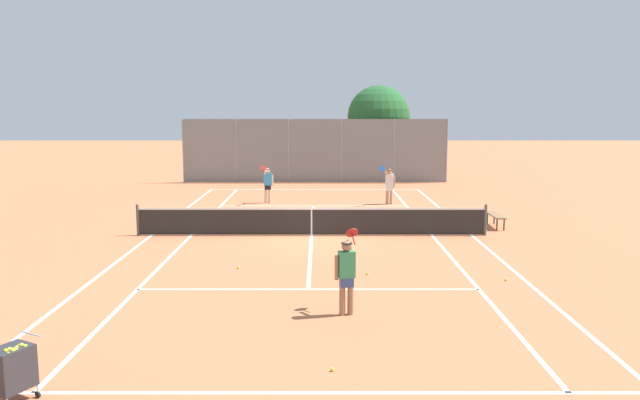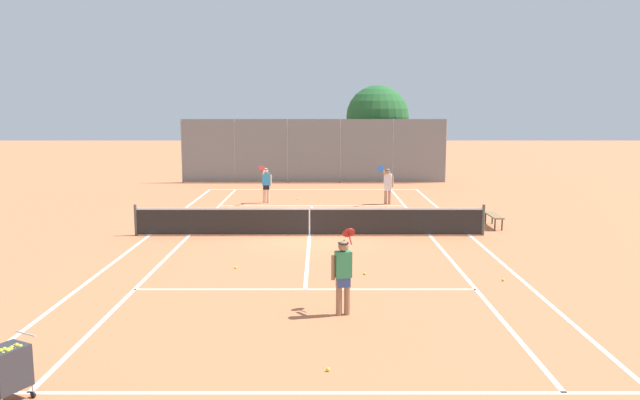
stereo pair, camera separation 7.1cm
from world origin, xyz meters
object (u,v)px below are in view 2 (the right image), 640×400
Objects in this scene: loose_tennis_ball_1 at (239,267)px; tree_behind_left at (382,119)px; player_near_side at (346,272)px; loose_tennis_ball_3 at (368,273)px; player_far_right at (391,184)px; loose_tennis_ball_2 at (331,369)px; loose_tennis_ball_4 at (506,280)px; courtside_bench at (497,216)px; tennis_net at (312,221)px; player_far_left at (269,183)px; ball_cart at (11,367)px; loose_tennis_ball_0 at (300,199)px.

loose_tennis_ball_1 is 23.15m from tree_behind_left.
player_near_side is 26.88× the size of loose_tennis_ball_3.
loose_tennis_ball_2 is (-2.92, -18.01, -0.89)m from player_far_right.
courtside_bench reaches higher than loose_tennis_ball_4.
loose_tennis_ball_3 is (-1.88, -11.97, -0.89)m from player_far_right.
tennis_net is 2.12× the size of tree_behind_left.
player_far_left reaches higher than loose_tennis_ball_1.
player_far_right is 12.58m from loose_tennis_ball_1.
player_near_side is (5.14, 3.95, 0.39)m from ball_cart.
tennis_net is 7.58m from player_far_left.
ball_cart is 17.54m from courtside_bench.
tennis_net is at bearing -167.63° from courtside_bench.
tennis_net is 12.92m from ball_cart.
ball_cart is at bearing -105.56° from tree_behind_left.
player_near_side is 1.00× the size of player_far_right.
loose_tennis_ball_0 is 1.00× the size of loose_tennis_ball_1.
courtside_bench is (8.66, 5.92, 0.38)m from loose_tennis_ball_1.
loose_tennis_ball_2 is 1.00× the size of loose_tennis_ball_4.
ball_cart is 19.58m from player_far_left.
player_near_side is at bearing -84.57° from loose_tennis_ball_0.
tennis_net is 6.88m from courtside_bench.
courtside_bench is 0.26× the size of tree_behind_left.
loose_tennis_ball_2 is at bearing 12.70° from ball_cart.
loose_tennis_ball_1 is at bearing -113.57° from tennis_net.
tree_behind_left is (5.96, 22.09, 3.57)m from loose_tennis_ball_1.
player_near_side is 26.88× the size of loose_tennis_ball_4.
player_far_right is 26.88× the size of loose_tennis_ball_2.
tennis_net reaches higher than loose_tennis_ball_4.
loose_tennis_ball_3 is 1.00× the size of loose_tennis_ball_4.
player_far_left is at bearing 98.06° from loose_tennis_ball_2.
tennis_net is 8.00× the size of courtside_bench.
loose_tennis_ball_4 is (6.94, -1.21, 0.00)m from loose_tennis_ball_1.
tennis_net is 6.76× the size of player_far_right.
player_near_side reaches higher than ball_cart.
courtside_bench is (5.18, 6.54, 0.38)m from loose_tennis_ball_3.
player_far_right is 26.88× the size of loose_tennis_ball_1.
player_near_side is at bearing 83.04° from loose_tennis_ball_2.
loose_tennis_ball_4 is at bearing -67.52° from loose_tennis_ball_0.
ball_cart is 14.58× the size of loose_tennis_ball_0.
tree_behind_left is at bearing 99.50° from courtside_bench.
loose_tennis_ball_4 is (5.71, -13.81, 0.00)m from loose_tennis_ball_0.
loose_tennis_ball_0 is at bearing 163.23° from player_far_right.
tree_behind_left reaches higher than loose_tennis_ball_4.
tree_behind_left is (-0.99, 23.30, 3.57)m from loose_tennis_ball_4.
loose_tennis_ball_1 and loose_tennis_ball_2 have the same top height.
loose_tennis_ball_0 and loose_tennis_ball_2 have the same top height.
tennis_net is at bearing 66.43° from loose_tennis_ball_1.
player_far_left is 26.88× the size of loose_tennis_ball_0.
loose_tennis_ball_0 is 1.00× the size of loose_tennis_ball_2.
ball_cart is 14.58× the size of loose_tennis_ball_2.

